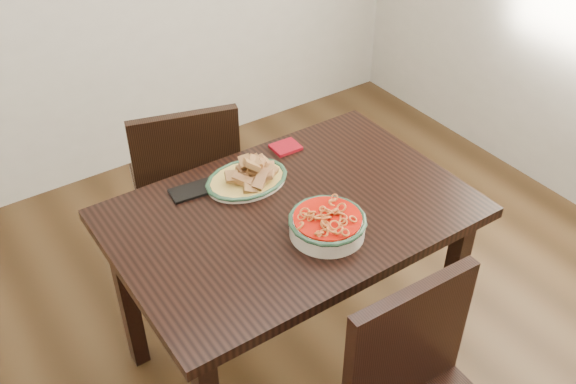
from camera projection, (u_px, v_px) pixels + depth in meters
floor at (316, 367)px, 2.55m from camera, size 3.50×3.50×0.00m
dining_table at (291, 232)px, 2.21m from camera, size 1.19×0.79×0.75m
chair_far at (186, 183)px, 2.69m from camera, size 0.52×0.52×0.89m
fish_plate at (246, 172)px, 2.24m from camera, size 0.30×0.23×0.11m
noodle_bowl at (327, 223)px, 2.02m from camera, size 0.25×0.25×0.08m
smartphone at (193, 190)px, 2.22m from camera, size 0.17×0.10×0.01m
napkin at (286, 147)px, 2.44m from camera, size 0.11×0.09×0.01m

